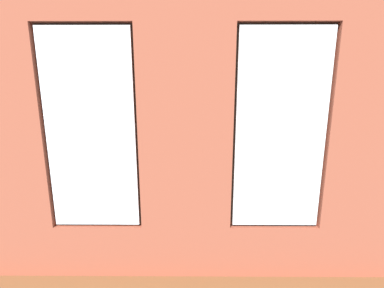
% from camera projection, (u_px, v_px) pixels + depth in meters
% --- Properties ---
extents(ground_plane, '(6.97, 6.29, 0.10)m').
position_uv_depth(ground_plane, '(190.00, 189.00, 5.77)').
color(ground_plane, brown).
extents(brick_wall_with_windows, '(6.37, 0.30, 3.25)m').
position_uv_depth(brick_wall_with_windows, '(186.00, 140.00, 2.73)').
color(brick_wall_with_windows, brown).
rests_on(brick_wall_with_windows, ground_plane).
extents(white_wall_right, '(0.10, 5.29, 3.25)m').
position_uv_depth(white_wall_right, '(36.00, 115.00, 5.25)').
color(white_wall_right, silver).
rests_on(white_wall_right, ground_plane).
extents(couch_by_window, '(1.71, 0.87, 0.80)m').
position_uv_depth(couch_by_window, '(186.00, 219.00, 3.63)').
color(couch_by_window, black).
rests_on(couch_by_window, ground_plane).
extents(couch_left, '(0.88, 1.88, 0.80)m').
position_uv_depth(couch_left, '(310.00, 179.00, 5.29)').
color(couch_left, black).
rests_on(couch_left, ground_plane).
extents(coffee_table, '(1.35, 0.73, 0.44)m').
position_uv_depth(coffee_table, '(198.00, 174.00, 5.42)').
color(coffee_table, olive).
rests_on(coffee_table, ground_plane).
extents(cup_ceramic, '(0.09, 0.09, 0.11)m').
position_uv_depth(cup_ceramic, '(179.00, 171.00, 5.29)').
color(cup_ceramic, '#4C4C51').
rests_on(cup_ceramic, coffee_table).
extents(table_plant_small, '(0.13, 0.13, 0.22)m').
position_uv_depth(table_plant_small, '(203.00, 168.00, 5.27)').
color(table_plant_small, gray).
rests_on(table_plant_small, coffee_table).
extents(remote_silver, '(0.17, 0.14, 0.02)m').
position_uv_depth(remote_silver, '(215.00, 169.00, 5.53)').
color(remote_silver, '#B2B2B7').
rests_on(remote_silver, coffee_table).
extents(media_console, '(0.92, 0.42, 0.52)m').
position_uv_depth(media_console, '(69.00, 171.00, 6.02)').
color(media_console, black).
rests_on(media_console, ground_plane).
extents(tv_flatscreen, '(1.07, 0.20, 0.73)m').
position_uv_depth(tv_flatscreen, '(67.00, 145.00, 5.90)').
color(tv_flatscreen, black).
rests_on(tv_flatscreen, media_console).
extents(potted_plant_between_couches, '(1.12, 1.07, 1.46)m').
position_uv_depth(potted_plant_between_couches, '(281.00, 181.00, 3.56)').
color(potted_plant_between_couches, '#9E5638').
rests_on(potted_plant_between_couches, ground_plane).
extents(potted_plant_beside_window_right, '(0.69, 0.69, 1.02)m').
position_uv_depth(potted_plant_beside_window_right, '(61.00, 200.00, 3.47)').
color(potted_plant_beside_window_right, '#47423D').
rests_on(potted_plant_beside_window_right, ground_plane).
extents(potted_plant_mid_room_small, '(0.35, 0.35, 0.56)m').
position_uv_depth(potted_plant_mid_room_small, '(219.00, 162.00, 6.44)').
color(potted_plant_mid_room_small, '#9E5638').
rests_on(potted_plant_mid_room_small, ground_plane).
extents(potted_plant_by_left_couch, '(0.25, 0.25, 0.51)m').
position_uv_depth(potted_plant_by_left_couch, '(271.00, 160.00, 6.65)').
color(potted_plant_by_left_couch, '#47423D').
rests_on(potted_plant_by_left_couch, ground_plane).
extents(potted_plant_corner_near_left, '(0.95, 0.84, 1.18)m').
position_uv_depth(potted_plant_corner_near_left, '(278.00, 140.00, 7.72)').
color(potted_plant_corner_near_left, brown).
rests_on(potted_plant_corner_near_left, ground_plane).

